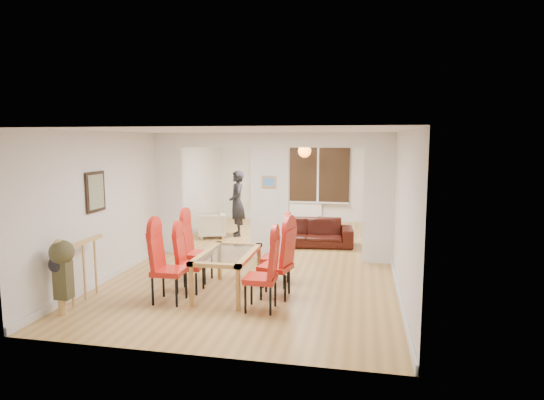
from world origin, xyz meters
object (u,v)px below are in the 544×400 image
(sofa, at_px, (307,232))
(bottle, at_px, (320,221))
(bowl, at_px, (311,224))
(dining_chair_lc, at_px, (198,249))
(dining_chair_lb, at_px, (190,261))
(dining_chair_rb, at_px, (275,262))
(coffee_table, at_px, (310,230))
(television, at_px, (366,223))
(dining_chair_rc, at_px, (275,253))
(dining_table, at_px, (228,273))
(armchair, at_px, (212,225))
(person, at_px, (237,203))
(dining_chair_ra, at_px, (261,273))
(dining_chair_la, at_px, (169,265))

(sofa, xyz_separation_m, bottle, (0.18, 1.27, 0.05))
(bottle, height_order, bowl, bottle)
(dining_chair_lc, bearing_deg, dining_chair_lb, -85.94)
(dining_chair_rb, xyz_separation_m, coffee_table, (0.00, 4.87, -0.45))
(dining_chair_lc, xyz_separation_m, television, (2.90, 4.60, -0.27))
(dining_chair_rb, relative_size, dining_chair_rc, 1.04)
(dining_table, bearing_deg, coffee_table, 80.87)
(bottle, bearing_deg, dining_chair_rc, -94.62)
(armchair, height_order, bottle, armchair)
(dining_chair_lb, xyz_separation_m, dining_chair_rc, (1.30, 0.58, 0.04))
(dining_table, xyz_separation_m, person, (-1.05, 4.33, 0.50))
(dining_chair_lb, bearing_deg, dining_chair_ra, -28.56)
(bottle, bearing_deg, television, 12.70)
(bottle, bearing_deg, dining_chair_ra, -93.63)
(armchair, height_order, coffee_table, armchair)
(dining_chair_rc, bearing_deg, coffee_table, 87.05)
(dining_chair_lc, distance_m, person, 3.82)
(television, bearing_deg, dining_chair_lb, 165.36)
(coffee_table, bearing_deg, dining_chair_rc, -91.48)
(sofa, height_order, television, sofa)
(bowl, bearing_deg, dining_chair_lb, -106.37)
(dining_chair_lc, xyz_separation_m, dining_chair_rc, (1.37, 0.03, -0.01))
(dining_chair_lc, distance_m, television, 5.45)
(dining_chair_rc, relative_size, bottle, 4.26)
(sofa, distance_m, armchair, 2.51)
(coffee_table, bearing_deg, person, -163.75)
(dining_chair_la, height_order, television, dining_chair_la)
(sofa, bearing_deg, bottle, 76.50)
(bottle, bearing_deg, coffee_table, -178.00)
(dining_chair_rb, bearing_deg, person, 126.57)
(dining_table, distance_m, bowl, 4.91)
(dining_chair_rc, xyz_separation_m, television, (1.53, 4.57, -0.25))
(dining_table, xyz_separation_m, television, (2.20, 5.14, -0.04))
(armchair, xyz_separation_m, person, (0.59, 0.30, 0.52))
(person, xyz_separation_m, coffee_table, (1.83, 0.53, -0.72))
(dining_chair_lc, height_order, dining_chair_ra, dining_chair_lc)
(coffee_table, bearing_deg, dining_chair_lb, -106.16)
(dining_chair_lb, bearing_deg, television, 56.24)
(dining_chair_ra, relative_size, dining_chair_rb, 0.97)
(dining_chair_rb, bearing_deg, coffee_table, 103.67)
(dining_chair_rc, xyz_separation_m, armchair, (-2.31, 3.46, -0.23))
(dining_chair_lb, bearing_deg, person, 90.55)
(bottle, bearing_deg, bowl, -175.01)
(dining_chair_lb, distance_m, television, 5.89)
(dining_chair_ra, bearing_deg, dining_chair_lc, 140.44)
(person, height_order, television, person)
(dining_chair_rb, distance_m, person, 4.71)
(dining_table, height_order, television, dining_table)
(television, bearing_deg, bowl, 115.70)
(dining_chair_lb, distance_m, dining_chair_rc, 1.43)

